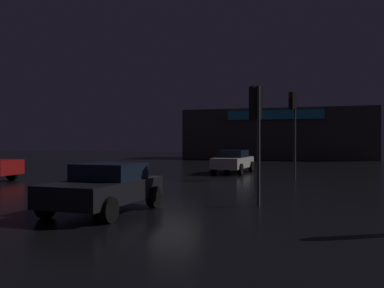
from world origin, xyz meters
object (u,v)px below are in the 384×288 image
at_px(store_building, 278,134).
at_px(traffic_signal_opposite, 293,113).
at_px(car_near, 105,187).
at_px(car_far, 233,161).
at_px(traffic_signal_main, 256,114).

distance_m(store_building, traffic_signal_opposite, 27.45).
height_order(car_near, car_far, car_far).
xyz_separation_m(traffic_signal_main, traffic_signal_opposite, (0.53, 9.64, 0.69)).
bearing_deg(car_near, traffic_signal_opposite, 70.21).
relative_size(traffic_signal_main, traffic_signal_opposite, 0.80).
bearing_deg(car_far, traffic_signal_main, -75.52).
relative_size(car_near, car_far, 0.86).
height_order(store_building, traffic_signal_opposite, store_building).
xyz_separation_m(store_building, traffic_signal_main, (2.82, -36.88, -0.08)).
relative_size(traffic_signal_opposite, car_far, 1.01).
xyz_separation_m(traffic_signal_main, car_far, (-3.32, 12.85, -2.03)).
bearing_deg(car_near, traffic_signal_main, 32.56).
height_order(traffic_signal_main, car_near, traffic_signal_main).
relative_size(store_building, car_far, 4.73).
height_order(store_building, traffic_signal_main, store_building).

